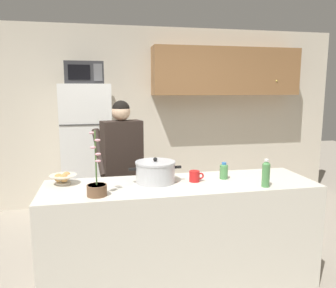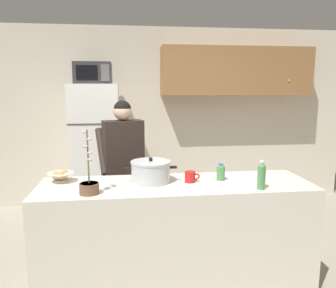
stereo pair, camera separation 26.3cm
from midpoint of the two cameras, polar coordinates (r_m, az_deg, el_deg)
ground_plane at (r=3.23m, az=3.85°, el=-22.68°), size 14.00×14.00×0.00m
back_wall_unit at (r=5.00m, az=2.02°, el=6.33°), size 6.00×0.48×2.60m
kitchen_island at (r=3.01m, az=3.95°, el=-15.24°), size 2.32×0.68×0.92m
refrigerator at (r=4.61m, az=-10.67°, el=-1.04°), size 0.64×0.68×1.78m
microwave at (r=4.52m, az=-11.09°, el=11.84°), size 0.48×0.37×0.28m
person_near_pot at (r=3.51m, az=-5.56°, el=-2.49°), size 0.56×0.50×1.60m
cooking_pot at (r=2.86m, az=-0.36°, el=-4.78°), size 0.45×0.34×0.22m
coffee_mug at (r=2.89m, az=6.47°, el=-5.63°), size 0.13×0.09×0.10m
bread_bowl at (r=2.98m, az=-15.54°, el=-5.39°), size 0.23×0.23×0.10m
bottle_near_edge at (r=2.80m, az=18.36°, el=-5.14°), size 0.06×0.06×0.23m
bottle_mid_counter at (r=2.99m, az=11.55°, el=-4.73°), size 0.07×0.07×0.15m
potted_orchid at (r=2.59m, az=-10.56°, el=-6.94°), size 0.15×0.15×0.50m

